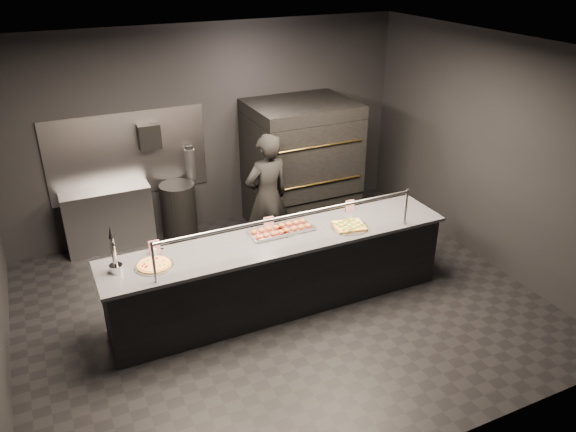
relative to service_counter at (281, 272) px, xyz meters
The scene contains 15 objects.
room 1.03m from the service_counter, 115.57° to the left, with size 6.04×6.00×3.00m.
service_counter is the anchor object (origin of this frame).
pizza_oven 2.30m from the service_counter, 57.73° to the left, with size 1.50×1.23×1.91m.
prep_shelf 2.82m from the service_counter, 124.59° to the left, with size 1.20×0.35×0.90m, color #99999E.
towel_dispenser 2.78m from the service_counter, 110.63° to the left, with size 0.30×0.20×0.35m, color black.
fire_extinguisher 2.50m from the service_counter, 98.30° to the left, with size 0.14×0.14×0.51m.
beer_tap 1.92m from the service_counter, behind, with size 0.14×0.19×0.53m.
round_pizza 1.52m from the service_counter, behind, with size 0.41×0.41×0.03m.
slider_tray_a 0.51m from the service_counter, 125.96° to the left, with size 0.41×0.30×0.06m.
slider_tray_b 0.57m from the service_counter, 30.32° to the left, with size 0.46×0.37×0.07m.
square_pizza 0.98m from the service_counter, ahead, with size 0.45×0.45×0.05m.
condiment_jar 1.48m from the service_counter, behind, with size 0.13×0.05×0.09m.
tent_cards 0.61m from the service_counter, 110.50° to the left, with size 2.58×0.04×0.15m.
trash_bin 2.31m from the service_counter, 105.67° to the left, with size 0.51×0.51×0.84m, color black.
worker 1.29m from the service_counter, 73.82° to the left, with size 0.65×0.43×1.77m, color black.
Camera 1 is at (-2.32, -5.14, 3.98)m, focal length 35.00 mm.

